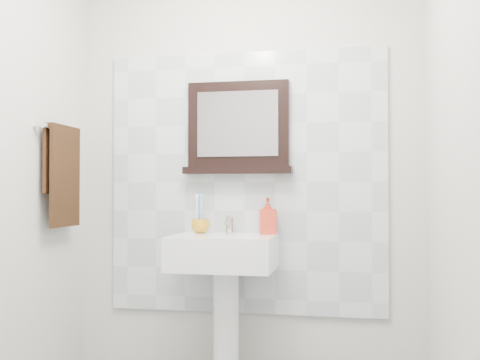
% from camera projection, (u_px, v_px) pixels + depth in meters
% --- Properties ---
extents(back_wall, '(2.00, 0.01, 2.50)m').
position_uv_depth(back_wall, '(245.00, 165.00, 3.24)').
color(back_wall, beige).
rests_on(back_wall, ground).
extents(front_wall, '(2.00, 0.01, 2.50)m').
position_uv_depth(front_wall, '(39.00, 110.00, 1.08)').
color(front_wall, beige).
rests_on(front_wall, ground).
extents(right_wall, '(0.01, 2.20, 2.50)m').
position_uv_depth(right_wall, '(468.00, 147.00, 1.97)').
color(right_wall, beige).
rests_on(right_wall, ground).
extents(splashback, '(1.60, 0.02, 1.50)m').
position_uv_depth(splashback, '(245.00, 182.00, 3.23)').
color(splashback, silver).
rests_on(splashback, back_wall).
extents(pedestal_sink, '(0.55, 0.44, 0.96)m').
position_uv_depth(pedestal_sink, '(224.00, 269.00, 3.02)').
color(pedestal_sink, white).
rests_on(pedestal_sink, ground).
extents(toothbrush_cup, '(0.13, 0.13, 0.08)m').
position_uv_depth(toothbrush_cup, '(200.00, 226.00, 3.17)').
color(toothbrush_cup, '#C58717').
rests_on(toothbrush_cup, pedestal_sink).
extents(toothbrushes, '(0.05, 0.04, 0.21)m').
position_uv_depth(toothbrushes, '(200.00, 211.00, 3.18)').
color(toothbrushes, white).
rests_on(toothbrushes, toothbrush_cup).
extents(soap_dispenser, '(0.11, 0.11, 0.20)m').
position_uv_depth(soap_dispenser, '(268.00, 216.00, 3.11)').
color(soap_dispenser, red).
rests_on(soap_dispenser, pedestal_sink).
extents(framed_mirror, '(0.62, 0.11, 0.53)m').
position_uv_depth(framed_mirror, '(238.00, 130.00, 3.21)').
color(framed_mirror, black).
rests_on(framed_mirror, back_wall).
extents(towel_bar, '(0.07, 0.40, 0.03)m').
position_uv_depth(towel_bar, '(62.00, 129.00, 3.05)').
color(towel_bar, silver).
rests_on(towel_bar, left_wall).
extents(hand_towel, '(0.06, 0.30, 0.55)m').
position_uv_depth(hand_towel, '(63.00, 168.00, 3.05)').
color(hand_towel, black).
rests_on(hand_towel, towel_bar).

